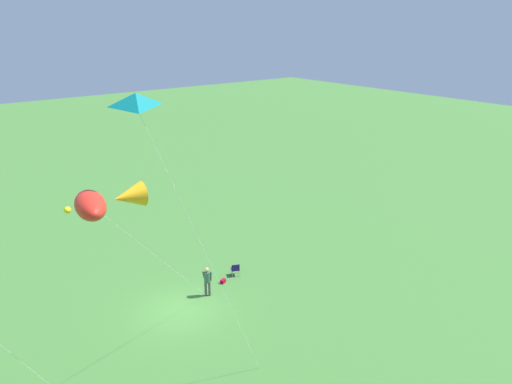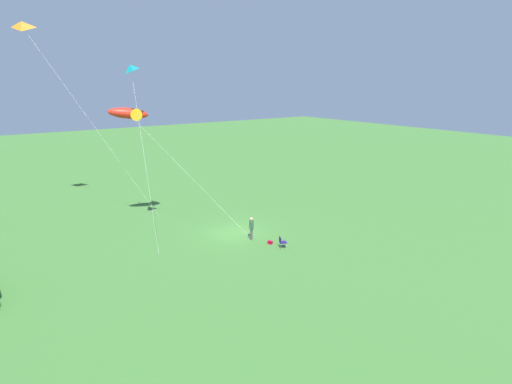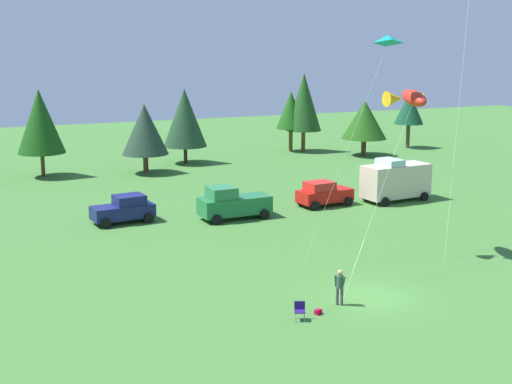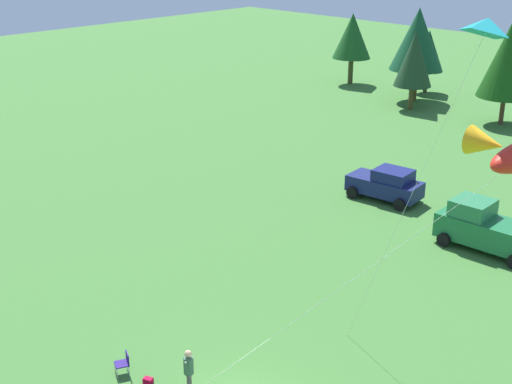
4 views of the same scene
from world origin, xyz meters
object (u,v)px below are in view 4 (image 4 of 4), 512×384
at_px(folding_chair, 124,362).
at_px(backpack_on_grass, 148,381).
at_px(person_kite_flyer, 189,369).
at_px(car_navy_hatch, 386,184).
at_px(kite_delta_teal, 487,27).
at_px(truck_green_flatbed, 487,228).

bearing_deg(folding_chair, backpack_on_grass, 126.54).
bearing_deg(person_kite_flyer, car_navy_hatch, -117.30).
relative_size(backpack_on_grass, kite_delta_teal, 0.03).
bearing_deg(person_kite_flyer, truck_green_flatbed, -138.52).
relative_size(backpack_on_grass, truck_green_flatbed, 0.06).
distance_m(folding_chair, truck_green_flatbed, 18.84).
distance_m(backpack_on_grass, truck_green_flatbed, 18.43).
xyz_separation_m(person_kite_flyer, truck_green_flatbed, (1.52, 17.54, 0.08)).
bearing_deg(kite_delta_teal, truck_green_flatbed, 112.19).
height_order(person_kite_flyer, truck_green_flatbed, truck_green_flatbed).
bearing_deg(kite_delta_teal, folding_chair, -141.59).
height_order(folding_chair, kite_delta_teal, kite_delta_teal).
distance_m(car_navy_hatch, truck_green_flatbed, 7.48).
distance_m(person_kite_flyer, truck_green_flatbed, 17.60).
xyz_separation_m(person_kite_flyer, car_navy_hatch, (-5.70, 19.51, -0.07)).
bearing_deg(truck_green_flatbed, kite_delta_teal, 110.08).
relative_size(folding_chair, kite_delta_teal, 0.06).
relative_size(person_kite_flyer, truck_green_flatbed, 0.34).
bearing_deg(kite_delta_teal, car_navy_hatch, 131.51).
bearing_deg(truck_green_flatbed, folding_chair, 75.44).
bearing_deg(car_navy_hatch, backpack_on_grass, -84.44).
relative_size(folding_chair, backpack_on_grass, 2.56).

